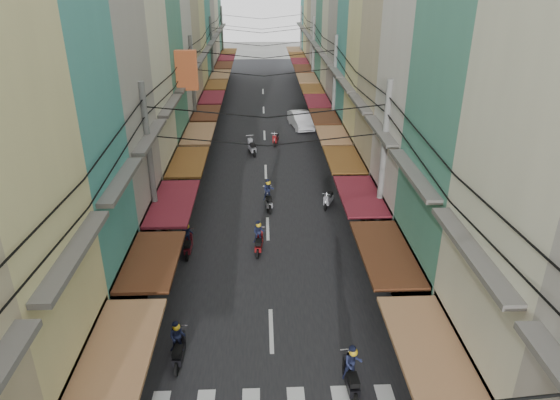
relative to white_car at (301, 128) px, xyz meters
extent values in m
plane|color=slate|center=(-3.09, -24.09, 0.00)|extent=(160.00, 160.00, 0.00)
cube|color=black|center=(-3.09, -4.09, 0.01)|extent=(10.00, 80.00, 0.02)
cube|color=gray|center=(-9.59, -4.09, 0.03)|extent=(3.00, 80.00, 0.06)
cube|color=gray|center=(3.41, -4.09, 0.03)|extent=(3.00, 80.00, 0.06)
cube|color=black|center=(-8.69, -30.36, 1.60)|extent=(1.20, 4.52, 3.20)
cube|color=#976944|center=(-7.19, -30.36, 3.00)|extent=(1.80, 4.33, 0.12)
cube|color=#595651|center=(-7.84, -30.36, 6.00)|extent=(0.50, 4.23, 0.15)
cube|color=black|center=(-8.69, -25.86, 1.60)|extent=(1.20, 4.13, 3.20)
cube|color=#512A17|center=(-7.19, -25.86, 3.00)|extent=(1.80, 3.96, 0.12)
cube|color=#595651|center=(-7.84, -25.86, 6.00)|extent=(0.50, 3.87, 0.15)
cube|color=#9F9B92|center=(-11.09, -21.14, 10.47)|extent=(6.00, 5.14, 20.93)
cube|color=black|center=(-8.69, -21.14, 1.60)|extent=(1.20, 4.94, 3.20)
cube|color=maroon|center=(-7.19, -21.14, 3.00)|extent=(1.80, 4.73, 0.12)
cube|color=#595651|center=(-7.84, -21.14, 6.00)|extent=(0.50, 4.63, 0.15)
cube|color=beige|center=(-11.09, -16.09, 8.72)|extent=(6.00, 4.95, 17.43)
cube|color=black|center=(-8.69, -16.09, 1.60)|extent=(1.20, 4.75, 3.20)
cube|color=brown|center=(-7.19, -16.09, 3.00)|extent=(1.80, 4.56, 0.12)
cube|color=#595651|center=(-7.84, -16.09, 6.00)|extent=(0.50, 4.46, 0.15)
cube|color=#488B73|center=(-11.09, -11.12, 8.16)|extent=(6.00, 4.99, 16.32)
cube|color=black|center=(-8.69, -11.12, 1.60)|extent=(1.20, 4.80, 3.20)
cube|color=#976944|center=(-7.19, -11.12, 3.00)|extent=(1.80, 4.60, 0.12)
cube|color=#595651|center=(-7.84, -11.12, 6.00)|extent=(0.50, 4.50, 0.15)
cube|color=black|center=(-8.69, -6.30, 1.60)|extent=(1.20, 4.46, 3.20)
cube|color=#512A17|center=(-7.19, -6.30, 3.00)|extent=(1.80, 4.27, 0.12)
cube|color=#595651|center=(-7.84, -6.30, 6.00)|extent=(0.50, 4.18, 0.15)
cube|color=black|center=(-8.69, -1.53, 1.60)|extent=(1.20, 4.70, 3.20)
cube|color=maroon|center=(-7.19, -1.53, 3.00)|extent=(1.80, 4.50, 0.12)
cube|color=#595651|center=(-7.84, -1.53, 6.00)|extent=(0.50, 4.40, 0.15)
cube|color=beige|center=(-11.09, 3.18, 9.22)|extent=(6.00, 4.52, 18.44)
cube|color=black|center=(-8.69, 3.18, 1.60)|extent=(1.20, 4.34, 3.20)
cube|color=brown|center=(-7.19, 3.18, 3.00)|extent=(1.80, 4.16, 0.12)
cube|color=#595651|center=(-7.84, 3.18, 6.00)|extent=(0.50, 4.07, 0.15)
cube|color=black|center=(-8.69, 8.03, 1.60)|extent=(1.20, 4.99, 3.20)
cube|color=#976944|center=(-7.19, 8.03, 3.00)|extent=(1.80, 4.78, 0.12)
cube|color=#595651|center=(-7.84, 8.03, 6.00)|extent=(0.50, 4.68, 0.15)
cube|color=black|center=(-8.69, 13.10, 1.60)|extent=(1.20, 4.74, 3.20)
cube|color=#512A17|center=(-7.19, 13.10, 3.00)|extent=(1.80, 4.55, 0.12)
cube|color=#595651|center=(-7.84, 13.10, 6.00)|extent=(0.50, 4.45, 0.15)
cube|color=black|center=(-8.69, 18.05, 1.60)|extent=(1.20, 4.76, 3.20)
cube|color=maroon|center=(-7.19, 18.05, 3.00)|extent=(1.80, 4.56, 0.12)
cube|color=#595651|center=(-7.84, 18.05, 6.00)|extent=(0.50, 4.46, 0.15)
cube|color=black|center=(-8.69, 23.05, 1.60)|extent=(1.20, 4.84, 3.20)
cube|color=brown|center=(-7.19, 23.05, 3.00)|extent=(1.80, 4.64, 0.12)
cube|color=#595651|center=(-7.84, 23.05, 6.00)|extent=(0.50, 4.54, 0.15)
cube|color=#4E2312|center=(-7.49, -12.09, 7.00)|extent=(1.20, 0.40, 2.20)
cube|color=black|center=(2.51, -30.65, 1.60)|extent=(1.20, 4.78, 3.20)
cube|color=#976944|center=(1.01, -30.65, 3.00)|extent=(1.80, 4.58, 0.12)
cube|color=#595651|center=(1.66, -30.65, 6.00)|extent=(0.50, 4.48, 0.15)
cube|color=#488B73|center=(4.91, -25.64, 7.54)|extent=(6.00, 5.03, 15.08)
cube|color=black|center=(2.51, -25.64, 1.60)|extent=(1.20, 4.83, 3.20)
cube|color=#512A17|center=(1.01, -25.64, 3.00)|extent=(1.80, 4.63, 0.12)
cube|color=#595651|center=(1.66, -25.64, 6.00)|extent=(0.50, 4.53, 0.15)
cube|color=beige|center=(4.91, -20.73, 10.83)|extent=(6.00, 4.79, 21.66)
cube|color=black|center=(2.51, -20.73, 1.60)|extent=(1.20, 4.60, 3.20)
cube|color=maroon|center=(1.01, -20.73, 3.00)|extent=(1.80, 4.41, 0.12)
cube|color=#595651|center=(1.66, -20.73, 6.00)|extent=(0.50, 4.31, 0.15)
cube|color=tan|center=(4.91, -16.07, 10.37)|extent=(6.00, 4.52, 20.74)
cube|color=black|center=(2.51, -16.07, 1.60)|extent=(1.20, 4.34, 3.20)
cube|color=brown|center=(1.01, -16.07, 3.00)|extent=(1.80, 4.16, 0.12)
cube|color=#595651|center=(1.66, -16.07, 6.00)|extent=(0.50, 4.07, 0.15)
cube|color=beige|center=(4.91, -11.75, 7.06)|extent=(6.00, 4.12, 14.13)
cube|color=black|center=(2.51, -11.75, 1.60)|extent=(1.20, 3.96, 3.20)
cube|color=#976944|center=(1.01, -11.75, 3.00)|extent=(1.80, 3.79, 0.12)
cube|color=#595651|center=(1.66, -11.75, 6.00)|extent=(0.50, 3.71, 0.15)
cube|color=teal|center=(4.91, -7.49, 8.84)|extent=(6.00, 4.40, 17.68)
cube|color=black|center=(2.51, -7.49, 1.60)|extent=(1.20, 4.23, 3.20)
cube|color=#512A17|center=(1.01, -7.49, 3.00)|extent=(1.80, 4.05, 0.12)
cube|color=#595651|center=(1.66, -7.49, 6.00)|extent=(0.50, 3.96, 0.15)
cube|color=black|center=(2.51, -2.97, 1.60)|extent=(1.20, 4.45, 3.20)
cube|color=maroon|center=(1.01, -2.97, 3.00)|extent=(1.80, 4.26, 0.12)
cube|color=#595651|center=(1.66, -2.97, 6.00)|extent=(0.50, 4.17, 0.15)
cube|color=black|center=(2.51, 1.35, 1.60)|extent=(1.20, 3.84, 3.20)
cube|color=brown|center=(1.01, 1.35, 3.00)|extent=(1.80, 3.68, 0.12)
cube|color=#595651|center=(1.66, 1.35, 6.00)|extent=(0.50, 3.60, 0.15)
cube|color=black|center=(2.51, 5.86, 1.60)|extent=(1.20, 4.81, 3.20)
cube|color=#976944|center=(1.01, 5.86, 3.00)|extent=(1.80, 4.61, 0.12)
cube|color=#595651|center=(1.66, 5.86, 6.00)|extent=(0.50, 4.51, 0.15)
cube|color=black|center=(2.51, 10.86, 1.60)|extent=(1.20, 4.80, 3.20)
cube|color=#512A17|center=(1.01, 10.86, 3.00)|extent=(1.80, 4.60, 0.12)
cube|color=#595651|center=(1.66, 10.86, 6.00)|extent=(0.50, 4.50, 0.15)
cube|color=tan|center=(4.91, 15.52, 8.43)|extent=(6.00, 4.32, 16.86)
cube|color=black|center=(2.51, 15.52, 1.60)|extent=(1.20, 4.15, 3.20)
cube|color=maroon|center=(1.01, 15.52, 3.00)|extent=(1.80, 3.97, 0.12)
cube|color=#595651|center=(1.66, 15.52, 6.00)|extent=(0.50, 3.89, 0.15)
cube|color=black|center=(2.51, 19.85, 1.60)|extent=(1.20, 4.16, 3.20)
cube|color=brown|center=(1.01, 19.85, 3.00)|extent=(1.80, 3.99, 0.12)
cube|color=#595651|center=(1.66, 19.85, 6.00)|extent=(0.50, 3.90, 0.15)
cube|color=teal|center=(4.91, 24.45, 7.17)|extent=(6.00, 4.88, 14.34)
cube|color=black|center=(2.51, 24.45, 1.60)|extent=(1.20, 4.68, 3.20)
cube|color=#976944|center=(1.01, 24.45, 3.00)|extent=(1.80, 4.49, 0.12)
cube|color=#595651|center=(1.66, 24.45, 6.00)|extent=(0.50, 4.39, 0.15)
cylinder|color=slate|center=(-7.99, -21.09, 4.10)|extent=(0.26, 0.26, 8.20)
cylinder|color=slate|center=(1.81, -21.09, 4.10)|extent=(0.26, 0.26, 8.20)
cylinder|color=slate|center=(-7.99, -6.09, 4.10)|extent=(0.26, 0.26, 8.20)
cylinder|color=slate|center=(1.81, -6.09, 4.10)|extent=(0.26, 0.26, 8.20)
cylinder|color=slate|center=(-7.99, 8.91, 4.10)|extent=(0.26, 0.26, 8.20)
cylinder|color=slate|center=(1.81, 8.91, 4.10)|extent=(0.26, 0.26, 8.20)
cylinder|color=slate|center=(-7.99, 23.91, 4.10)|extent=(0.26, 0.26, 8.20)
cylinder|color=slate|center=(1.81, 23.91, 4.10)|extent=(0.26, 0.26, 8.20)
imported|color=silver|center=(0.00, 0.00, 0.00)|extent=(5.05, 2.69, 1.69)
imported|color=black|center=(2.41, -22.18, 0.00)|extent=(1.93, 1.13, 1.25)
cylinder|color=black|center=(-6.23, -26.99, 0.24)|extent=(0.09, 0.48, 0.48)
cylinder|color=black|center=(-6.23, -28.18, 0.24)|extent=(0.09, 0.48, 0.48)
cube|color=black|center=(-6.23, -27.58, 0.38)|extent=(0.31, 1.05, 0.26)
cube|color=black|center=(-6.23, -27.81, 0.66)|extent=(0.29, 0.50, 0.16)
cube|color=black|center=(-6.23, -27.08, 0.59)|extent=(0.27, 0.26, 0.50)
imported|color=#1B2040|center=(-6.23, -27.58, 0.50)|extent=(0.48, 0.34, 1.21)
sphere|color=gold|center=(-6.23, -27.58, 1.42)|extent=(0.26, 0.26, 0.26)
cylinder|color=black|center=(-0.64, -28.46, 0.25)|extent=(0.10, 0.51, 0.51)
cube|color=black|center=(-0.64, -29.09, 0.41)|extent=(0.33, 1.12, 0.27)
cube|color=black|center=(-0.64, -29.34, 0.70)|extent=(0.31, 0.54, 0.18)
cube|color=black|center=(-0.64, -28.56, 0.63)|extent=(0.29, 0.27, 0.54)
imported|color=#1B2040|center=(-0.64, -29.09, 0.54)|extent=(0.51, 0.37, 1.29)
sphere|color=gold|center=(-0.64, -29.09, 1.51)|extent=(0.27, 0.27, 0.27)
cylinder|color=black|center=(-2.99, -15.06, 0.25)|extent=(0.10, 0.51, 0.51)
cylinder|color=black|center=(-2.99, -16.32, 0.25)|extent=(0.10, 0.51, 0.51)
cube|color=gray|center=(-2.99, -15.69, 0.41)|extent=(0.33, 1.12, 0.27)
cube|color=black|center=(-2.99, -15.93, 0.70)|extent=(0.31, 0.53, 0.17)
cube|color=gray|center=(-2.99, -15.15, 0.63)|extent=(0.29, 0.27, 0.53)
imported|color=#1B2040|center=(-2.99, -15.69, 0.53)|extent=(0.51, 0.36, 1.29)
sphere|color=gold|center=(-2.99, -15.69, 1.51)|extent=(0.27, 0.27, 0.27)
cylinder|color=black|center=(0.39, -14.91, 0.23)|extent=(0.09, 0.46, 0.46)
cylinder|color=black|center=(0.39, -16.06, 0.23)|extent=(0.09, 0.46, 0.46)
cube|color=gray|center=(0.39, -15.49, 0.37)|extent=(0.30, 1.02, 0.25)
cube|color=black|center=(0.39, -15.71, 0.64)|extent=(0.28, 0.49, 0.16)
cube|color=gray|center=(0.39, -15.00, 0.58)|extent=(0.27, 0.25, 0.49)
cylinder|color=black|center=(-4.02, -5.86, 0.28)|extent=(0.11, 0.55, 0.55)
cylinder|color=black|center=(-4.02, -7.25, 0.28)|extent=(0.11, 0.55, 0.55)
cube|color=gray|center=(-4.02, -6.56, 0.45)|extent=(0.36, 1.22, 0.30)
cube|color=black|center=(-4.02, -6.82, 0.77)|extent=(0.34, 0.59, 0.19)
cube|color=gray|center=(-4.02, -5.97, 0.69)|extent=(0.32, 0.30, 0.59)
cylinder|color=black|center=(-2.26, -3.78, 0.25)|extent=(0.10, 0.50, 0.50)
cylinder|color=black|center=(-2.26, -5.02, 0.25)|extent=(0.10, 0.50, 0.50)
cube|color=maroon|center=(-2.26, -4.40, 0.40)|extent=(0.32, 1.10, 0.27)
cube|color=black|center=(-2.26, -4.64, 0.69)|extent=(0.31, 0.52, 0.17)
cube|color=maroon|center=(-2.26, -3.87, 0.62)|extent=(0.29, 0.27, 0.52)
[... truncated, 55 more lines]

